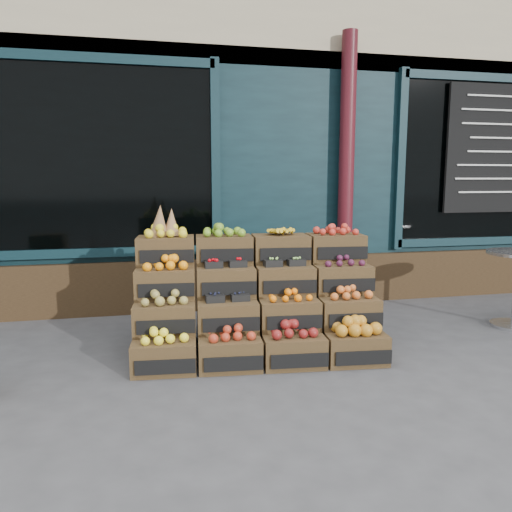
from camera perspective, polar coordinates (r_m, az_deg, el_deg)
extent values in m
plane|color=#3F3F42|center=(4.05, 5.05, -13.39)|extent=(60.00, 60.00, 0.00)
cube|color=black|center=(8.89, -5.21, 14.43)|extent=(12.00, 6.00, 4.80)
cube|color=black|center=(5.93, -1.38, 8.55)|extent=(12.00, 0.12, 3.00)
cube|color=#342415|center=(5.99, -1.21, -3.01)|extent=(12.00, 0.18, 0.60)
cube|color=black|center=(5.77, -17.31, 10.63)|extent=(2.40, 0.06, 2.00)
cube|color=black|center=(7.22, 24.93, 9.78)|extent=(2.40, 0.06, 2.00)
cylinder|color=#471018|center=(6.09, 10.28, 9.36)|extent=(0.18, 0.18, 3.20)
cube|color=black|center=(7.16, 25.41, 10.97)|extent=(1.30, 0.04, 1.60)
cube|color=#46321B|center=(4.14, -10.44, -11.13)|extent=(0.54, 0.40, 0.25)
cube|color=black|center=(3.98, -10.58, -12.39)|extent=(0.47, 0.06, 0.11)
cube|color=yellow|center=(4.09, -10.50, -8.93)|extent=(0.43, 0.30, 0.08)
cube|color=#46321B|center=(4.14, -3.02, -10.99)|extent=(0.54, 0.40, 0.25)
cube|color=black|center=(3.98, -2.82, -12.24)|extent=(0.47, 0.06, 0.11)
cube|color=#A5311B|center=(4.09, -3.04, -8.75)|extent=(0.43, 0.30, 0.09)
cube|color=#46321B|center=(4.21, 4.27, -10.67)|extent=(0.54, 0.40, 0.25)
cube|color=black|center=(4.05, 4.80, -11.88)|extent=(0.47, 0.06, 0.11)
cube|color=maroon|center=(4.15, 4.29, -8.40)|extent=(0.43, 0.30, 0.10)
cube|color=#46321B|center=(4.34, 11.20, -10.21)|extent=(0.54, 0.40, 0.25)
cube|color=black|center=(4.18, 12.01, -11.35)|extent=(0.47, 0.06, 0.11)
cube|color=#B9751A|center=(4.28, 11.27, -7.86)|extent=(0.43, 0.30, 0.12)
cube|color=#46321B|center=(4.27, -10.37, -6.95)|extent=(0.54, 0.40, 0.25)
cube|color=black|center=(4.10, -10.51, -8.00)|extent=(0.47, 0.06, 0.11)
cube|color=olive|center=(4.23, -10.44, -4.74)|extent=(0.43, 0.30, 0.09)
cube|color=#46321B|center=(4.27, -3.26, -6.81)|extent=(0.54, 0.40, 0.25)
cube|color=black|center=(4.10, -3.07, -7.86)|extent=(0.47, 0.06, 0.11)
cube|color=black|center=(4.23, -3.27, -4.97)|extent=(0.43, 0.30, 0.03)
cube|color=#46321B|center=(4.33, 3.74, -6.58)|extent=(0.54, 0.40, 0.25)
cube|color=black|center=(4.16, 4.23, -7.59)|extent=(0.47, 0.06, 0.11)
cube|color=orange|center=(4.29, 3.76, -4.51)|extent=(0.43, 0.30, 0.07)
cube|color=#46321B|center=(4.46, 10.43, -6.26)|extent=(0.54, 0.40, 0.25)
cube|color=black|center=(4.30, 11.18, -7.22)|extent=(0.47, 0.06, 0.11)
cube|color=#CC5F24|center=(4.42, 10.49, -4.16)|extent=(0.43, 0.30, 0.08)
cube|color=#46321B|center=(4.42, -10.31, -3.03)|extent=(0.54, 0.40, 0.25)
cube|color=black|center=(4.24, -10.44, -3.89)|extent=(0.47, 0.06, 0.11)
cube|color=orange|center=(4.38, -10.38, -0.84)|extent=(0.43, 0.30, 0.09)
cube|color=#46321B|center=(4.42, -3.48, -2.90)|extent=(0.54, 0.40, 0.25)
cube|color=black|center=(4.24, -3.31, -3.75)|extent=(0.47, 0.06, 0.11)
cube|color=red|center=(4.39, -3.49, -1.06)|extent=(0.43, 0.30, 0.03)
cube|color=#46321B|center=(4.48, 3.26, -2.73)|extent=(0.54, 0.40, 0.25)
cube|color=black|center=(4.31, 3.70, -3.56)|extent=(0.47, 0.06, 0.11)
cube|color=#86BB56|center=(4.45, 3.27, -0.95)|extent=(0.43, 0.30, 0.03)
cube|color=#46321B|center=(4.60, 9.72, -2.53)|extent=(0.54, 0.40, 0.25)
cube|color=black|center=(4.43, 10.41, -3.32)|extent=(0.47, 0.06, 0.11)
cube|color=#45162F|center=(4.57, 9.77, -0.58)|extent=(0.43, 0.30, 0.06)
cube|color=#46321B|center=(4.58, -10.26, 0.62)|extent=(0.54, 0.40, 0.25)
cube|color=black|center=(4.40, -10.38, -0.06)|extent=(0.47, 0.06, 0.11)
cube|color=yellow|center=(4.56, -10.32, 2.72)|extent=(0.43, 0.30, 0.09)
cube|color=#46321B|center=(4.58, -3.68, 0.74)|extent=(0.54, 0.40, 0.25)
cube|color=black|center=(4.40, -3.53, 0.08)|extent=(0.47, 0.06, 0.11)
cube|color=olive|center=(4.56, -3.70, 2.85)|extent=(0.43, 0.30, 0.09)
cube|color=#46321B|center=(4.64, 2.81, 0.86)|extent=(0.54, 0.40, 0.25)
cube|color=black|center=(4.47, 3.22, 0.20)|extent=(0.47, 0.06, 0.11)
cube|color=gold|center=(4.62, 2.83, 2.89)|extent=(0.43, 0.30, 0.08)
cube|color=#46321B|center=(4.76, 9.05, 0.96)|extent=(0.54, 0.40, 0.25)
cube|color=black|center=(4.59, 9.69, 0.32)|extent=(0.47, 0.06, 0.11)
cube|color=red|center=(4.74, 9.10, 2.92)|extent=(0.43, 0.30, 0.08)
cube|color=#342415|center=(4.37, 0.27, -9.91)|extent=(2.11, 0.54, 0.25)
cube|color=#342415|center=(4.53, -0.08, -7.53)|extent=(2.11, 0.54, 0.51)
cube|color=#342415|center=(4.70, -0.41, -5.32)|extent=(2.11, 0.54, 0.76)
cone|color=olive|center=(4.55, -10.97, 4.00)|extent=(0.18, 0.18, 0.29)
cone|color=olive|center=(4.60, -9.64, 3.84)|extent=(0.16, 0.16, 0.25)
imported|color=#13451F|center=(6.45, -19.97, 4.49)|extent=(0.89, 0.66, 2.20)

